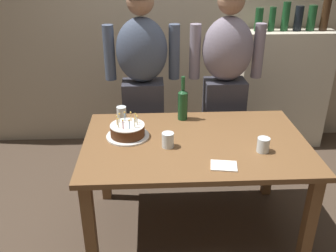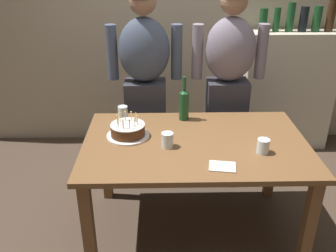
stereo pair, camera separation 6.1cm
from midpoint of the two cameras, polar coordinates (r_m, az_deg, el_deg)
ground_plane at (r=2.89m, az=4.39°, el=-15.42°), size 10.00×10.00×0.00m
back_wall at (r=3.77m, az=2.84°, el=16.56°), size 5.20×0.10×2.60m
dining_table at (r=2.52m, az=4.88°, el=-4.34°), size 1.50×0.96×0.74m
birthday_cake at (r=2.52m, az=-5.56°, el=-0.72°), size 0.29×0.29×0.16m
water_glass_near at (r=2.38m, az=0.64°, el=-2.18°), size 0.08×0.08×0.10m
water_glass_far at (r=2.39m, az=15.25°, el=-3.03°), size 0.08×0.08×0.09m
water_glass_side at (r=2.78m, az=-6.39°, el=2.06°), size 0.07×0.07×0.10m
wine_bottle at (r=2.74m, az=3.13°, el=3.50°), size 0.07×0.07×0.34m
napkin_stack at (r=2.21m, az=9.22°, el=-6.24°), size 0.17×0.14×0.01m
person_man_bearded at (r=3.07m, az=-2.99°, el=6.13°), size 0.61×0.27×1.66m
person_woman_cardigan at (r=3.12m, az=9.80°, el=6.14°), size 0.61×0.27×1.66m
shelf_cabinet at (r=3.95m, az=18.34°, el=5.43°), size 0.89×0.30×1.49m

